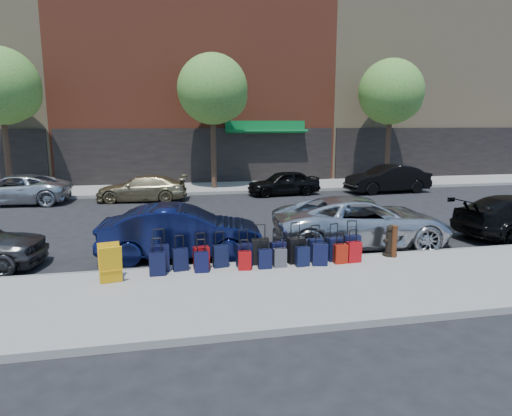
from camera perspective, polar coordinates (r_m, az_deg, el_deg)
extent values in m
plane|color=black|center=(16.42, -3.08, -2.57)|extent=(120.00, 120.00, 0.00)
cube|color=gray|center=(10.29, 2.59, -10.30)|extent=(60.00, 4.00, 0.15)
cube|color=gray|center=(26.17, -6.46, 2.52)|extent=(60.00, 4.00, 0.15)
cube|color=gray|center=(12.15, 0.19, -6.97)|extent=(60.00, 0.08, 0.15)
cube|color=gray|center=(24.18, -6.00, 1.86)|extent=(60.00, 0.08, 0.15)
cube|color=brown|center=(34.46, -8.21, 21.01)|extent=(17.00, 12.00, 20.00)
cube|color=black|center=(27.93, -6.92, 6.37)|extent=(16.66, 0.15, 3.40)
cube|color=#0A622A|center=(28.15, 1.32, 9.53)|extent=(5.00, 0.91, 0.27)
cube|color=#0A622A|center=(28.43, 1.19, 10.25)|extent=(5.00, 0.10, 0.60)
cube|color=#99835D|center=(38.85, 17.42, 17.96)|extent=(15.00, 12.00, 18.00)
cube|color=black|center=(33.37, 21.79, 6.38)|extent=(14.70, 0.15, 3.40)
cylinder|color=black|center=(26.44, -28.75, 6.75)|extent=(0.30, 0.30, 4.80)
sphere|color=#397727|center=(26.47, -29.33, 13.16)|extent=(3.80, 3.80, 3.80)
sphere|color=#397727|center=(26.28, -27.98, 12.48)|extent=(2.58, 2.58, 2.58)
cylinder|color=black|center=(25.50, -5.34, 7.91)|extent=(0.30, 0.30, 4.80)
sphere|color=#397727|center=(25.53, -5.46, 14.58)|extent=(3.80, 3.80, 3.80)
sphere|color=#397727|center=(25.58, -4.07, 13.74)|extent=(2.58, 2.58, 2.58)
cylinder|color=black|center=(28.67, 16.20, 7.84)|extent=(0.30, 0.30, 4.80)
sphere|color=#397727|center=(28.69, 16.52, 13.77)|extent=(3.80, 3.80, 3.80)
sphere|color=#397727|center=(28.96, 17.55, 12.93)|extent=(2.58, 2.58, 2.58)
cube|color=black|center=(11.45, -11.91, -6.19)|extent=(0.46, 0.27, 0.66)
cylinder|color=black|center=(11.27, -12.05, -2.71)|extent=(0.25, 0.05, 0.03)
cube|color=black|center=(11.45, -9.44, -6.39)|extent=(0.39, 0.25, 0.55)
cylinder|color=black|center=(11.29, -9.53, -3.50)|extent=(0.21, 0.06, 0.03)
cube|color=maroon|center=(11.49, -6.83, -6.22)|extent=(0.41, 0.28, 0.57)
cylinder|color=black|center=(11.33, -6.90, -3.24)|extent=(0.21, 0.07, 0.03)
cube|color=black|center=(11.59, -4.46, -6.02)|extent=(0.40, 0.26, 0.56)
cylinder|color=black|center=(11.43, -4.51, -3.08)|extent=(0.21, 0.06, 0.03)
cube|color=black|center=(11.62, -1.49, -5.91)|extent=(0.42, 0.27, 0.59)
cylinder|color=black|center=(11.45, -1.51, -2.87)|extent=(0.22, 0.06, 0.03)
cube|color=black|center=(11.77, 0.53, -5.51)|extent=(0.47, 0.32, 0.65)
cylinder|color=black|center=(11.59, 0.54, -2.15)|extent=(0.25, 0.08, 0.03)
cube|color=black|center=(11.84, 2.73, -5.63)|extent=(0.41, 0.26, 0.57)
cylinder|color=black|center=(11.68, 2.76, -2.69)|extent=(0.22, 0.06, 0.03)
cube|color=black|center=(11.92, 5.05, -5.31)|extent=(0.48, 0.32, 0.67)
cylinder|color=black|center=(11.74, 5.11, -1.91)|extent=(0.25, 0.07, 0.03)
cube|color=black|center=(12.15, 7.49, -5.22)|extent=(0.42, 0.26, 0.60)
cylinder|color=black|center=(11.99, 7.56, -2.23)|extent=(0.23, 0.05, 0.03)
cube|color=black|center=(12.27, 9.80, -5.08)|extent=(0.45, 0.30, 0.62)
cylinder|color=black|center=(12.10, 9.90, -2.03)|extent=(0.23, 0.08, 0.03)
cube|color=black|center=(12.53, 11.89, -4.76)|extent=(0.45, 0.28, 0.64)
cylinder|color=black|center=(12.37, 12.01, -1.65)|extent=(0.24, 0.06, 0.03)
cube|color=black|center=(11.21, -12.23, -6.85)|extent=(0.38, 0.22, 0.56)
cylinder|color=black|center=(11.04, -12.35, -3.84)|extent=(0.21, 0.03, 0.03)
cube|color=black|center=(11.26, -6.83, -6.73)|extent=(0.36, 0.22, 0.51)
cylinder|color=black|center=(11.11, -6.89, -4.02)|extent=(0.19, 0.05, 0.03)
cube|color=#9F0A0B|center=(11.36, -1.42, -6.59)|extent=(0.34, 0.22, 0.47)
cylinder|color=black|center=(11.22, -1.43, -4.10)|extent=(0.18, 0.05, 0.03)
cube|color=black|center=(11.46, 1.10, -6.38)|extent=(0.33, 0.19, 0.49)
cylinder|color=black|center=(11.32, 1.11, -3.80)|extent=(0.19, 0.03, 0.03)
cube|color=#403F44|center=(11.59, 3.01, -6.24)|extent=(0.32, 0.19, 0.47)
cylinder|color=black|center=(11.45, 3.03, -3.77)|extent=(0.18, 0.03, 0.03)
cube|color=black|center=(11.70, 5.80, -6.05)|extent=(0.36, 0.23, 0.50)
cylinder|color=black|center=(11.56, 5.85, -3.46)|extent=(0.19, 0.05, 0.03)
cube|color=black|center=(11.81, 7.98, -5.77)|extent=(0.42, 0.29, 0.57)
cylinder|color=black|center=(11.65, 8.06, -2.86)|extent=(0.22, 0.07, 0.03)
cube|color=#981809|center=(12.06, 10.52, -5.66)|extent=(0.35, 0.21, 0.50)
cylinder|color=black|center=(11.92, 10.61, -3.14)|extent=(0.19, 0.04, 0.03)
cube|color=#A80A0F|center=(12.23, 12.12, -5.41)|extent=(0.38, 0.24, 0.54)
cylinder|color=black|center=(12.08, 12.23, -2.74)|extent=(0.21, 0.05, 0.03)
cylinder|color=black|center=(13.13, 16.36, -5.57)|extent=(0.39, 0.39, 0.07)
cylinder|color=black|center=(13.04, 16.44, -4.15)|extent=(0.26, 0.26, 0.61)
sphere|color=black|center=(12.95, 16.52, -2.52)|extent=(0.24, 0.24, 0.24)
cylinder|color=black|center=(13.02, 16.45, -3.87)|extent=(0.45, 0.21, 0.11)
cylinder|color=#38190C|center=(12.90, 16.91, -4.07)|extent=(0.14, 0.14, 0.85)
cylinder|color=#38190C|center=(12.80, 17.01, -2.22)|extent=(0.16, 0.16, 0.04)
cube|color=#E49E0C|center=(10.82, -17.69, -6.83)|extent=(0.52, 0.31, 0.88)
cube|color=#E49E0C|center=(11.13, -17.85, -6.36)|extent=(0.52, 0.31, 0.88)
cube|color=#E49E0C|center=(11.01, -17.73, -7.25)|extent=(0.54, 0.41, 0.02)
imported|color=#0C1237|center=(12.91, -9.27, -2.99)|extent=(4.62, 1.99, 1.48)
imported|color=#BBBDC2|center=(14.37, 13.12, -1.66)|extent=(5.66, 3.01, 1.51)
imported|color=silver|center=(23.92, -28.09, 2.04)|extent=(5.10, 2.61, 1.38)
imported|color=#9A8A5E|center=(22.69, -14.08, 2.41)|extent=(4.48, 2.30, 1.24)
imported|color=black|center=(23.89, 3.46, 3.16)|extent=(3.90, 1.88, 1.28)
imported|color=black|center=(25.71, 16.11, 3.52)|extent=(4.61, 1.86, 1.49)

